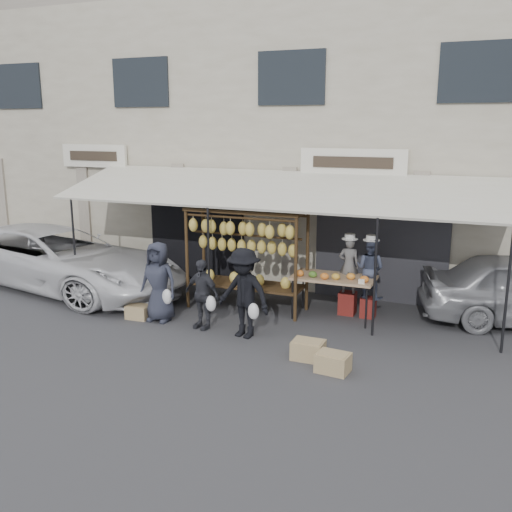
{
  "coord_description": "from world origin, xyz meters",
  "views": [
    {
      "loc": [
        4.3,
        -9.32,
        3.99
      ],
      "look_at": [
        -0.02,
        1.4,
        1.3
      ],
      "focal_mm": 40.0,
      "sensor_mm": 36.0,
      "label": 1
    }
  ],
  "objects_px": {
    "vendor_left": "(349,265)",
    "van": "(53,243)",
    "crate_near_b": "(333,363)",
    "vendor_right": "(370,269)",
    "customer_right": "(244,293)",
    "customer_mid": "(202,294)",
    "customer_left": "(159,282)",
    "crate_far": "(139,312)",
    "banana_rack": "(245,239)",
    "produce_table": "(333,278)",
    "crate_near_a": "(308,350)"
  },
  "relations": [
    {
      "from": "produce_table",
      "to": "crate_near_b",
      "type": "xyz_separation_m",
      "value": [
        0.68,
        -2.56,
        -0.71
      ]
    },
    {
      "from": "crate_near_b",
      "to": "van",
      "type": "xyz_separation_m",
      "value": [
        -7.78,
        2.41,
        0.93
      ]
    },
    {
      "from": "crate_near_b",
      "to": "van",
      "type": "bearing_deg",
      "value": 162.76
    },
    {
      "from": "produce_table",
      "to": "customer_right",
      "type": "bearing_deg",
      "value": -128.49
    },
    {
      "from": "banana_rack",
      "to": "crate_far",
      "type": "relative_size",
      "value": 5.54
    },
    {
      "from": "produce_table",
      "to": "customer_left",
      "type": "xyz_separation_m",
      "value": [
        -3.29,
        -1.44,
        -0.04
      ]
    },
    {
      "from": "customer_left",
      "to": "vendor_right",
      "type": "bearing_deg",
      "value": 24.21
    },
    {
      "from": "crate_near_a",
      "to": "crate_far",
      "type": "bearing_deg",
      "value": 169.79
    },
    {
      "from": "produce_table",
      "to": "van",
      "type": "bearing_deg",
      "value": -178.8
    },
    {
      "from": "produce_table",
      "to": "crate_far",
      "type": "bearing_deg",
      "value": -158.28
    },
    {
      "from": "vendor_right",
      "to": "customer_mid",
      "type": "relative_size",
      "value": 0.9
    },
    {
      "from": "banana_rack",
      "to": "crate_far",
      "type": "distance_m",
      "value": 2.73
    },
    {
      "from": "crate_far",
      "to": "van",
      "type": "height_order",
      "value": "van"
    },
    {
      "from": "crate_near_a",
      "to": "van",
      "type": "height_order",
      "value": "van"
    },
    {
      "from": "banana_rack",
      "to": "vendor_right",
      "type": "bearing_deg",
      "value": 10.53
    },
    {
      "from": "van",
      "to": "vendor_left",
      "type": "bearing_deg",
      "value": -74.63
    },
    {
      "from": "customer_right",
      "to": "customer_left",
      "type": "bearing_deg",
      "value": -173.56
    },
    {
      "from": "crate_near_b",
      "to": "crate_near_a",
      "type": "bearing_deg",
      "value": 146.39
    },
    {
      "from": "customer_left",
      "to": "customer_mid",
      "type": "height_order",
      "value": "customer_left"
    },
    {
      "from": "banana_rack",
      "to": "customer_left",
      "type": "relative_size",
      "value": 1.57
    },
    {
      "from": "vendor_left",
      "to": "crate_near_a",
      "type": "bearing_deg",
      "value": 83.75
    },
    {
      "from": "vendor_left",
      "to": "vendor_right",
      "type": "xyz_separation_m",
      "value": [
        0.45,
        -0.04,
        -0.02
      ]
    },
    {
      "from": "vendor_right",
      "to": "customer_right",
      "type": "distance_m",
      "value": 2.84
    },
    {
      "from": "vendor_right",
      "to": "crate_near_b",
      "type": "distance_m",
      "value": 3.07
    },
    {
      "from": "customer_mid",
      "to": "vendor_left",
      "type": "bearing_deg",
      "value": 51.5
    },
    {
      "from": "vendor_left",
      "to": "van",
      "type": "height_order",
      "value": "van"
    },
    {
      "from": "banana_rack",
      "to": "vendor_right",
      "type": "height_order",
      "value": "banana_rack"
    },
    {
      "from": "customer_mid",
      "to": "vendor_right",
      "type": "bearing_deg",
      "value": 46.38
    },
    {
      "from": "vendor_left",
      "to": "van",
      "type": "relative_size",
      "value": 0.23
    },
    {
      "from": "produce_table",
      "to": "crate_near_b",
      "type": "bearing_deg",
      "value": -75.09
    },
    {
      "from": "produce_table",
      "to": "customer_mid",
      "type": "relative_size",
      "value": 1.21
    },
    {
      "from": "banana_rack",
      "to": "vendor_right",
      "type": "distance_m",
      "value": 2.7
    },
    {
      "from": "crate_near_b",
      "to": "crate_far",
      "type": "relative_size",
      "value": 1.13
    },
    {
      "from": "produce_table",
      "to": "crate_near_a",
      "type": "xyz_separation_m",
      "value": [
        0.15,
        -2.21,
        -0.71
      ]
    },
    {
      "from": "customer_right",
      "to": "crate_near_b",
      "type": "distance_m",
      "value": 2.3
    },
    {
      "from": "vendor_left",
      "to": "crate_far",
      "type": "xyz_separation_m",
      "value": [
        -4.0,
        -1.92,
        -0.94
      ]
    },
    {
      "from": "vendor_left",
      "to": "customer_right",
      "type": "bearing_deg",
      "value": 48.8
    },
    {
      "from": "banana_rack",
      "to": "produce_table",
      "type": "distance_m",
      "value": 2.05
    },
    {
      "from": "produce_table",
      "to": "crate_near_b",
      "type": "height_order",
      "value": "produce_table"
    },
    {
      "from": "customer_mid",
      "to": "van",
      "type": "bearing_deg",
      "value": 177.89
    },
    {
      "from": "vendor_left",
      "to": "vendor_right",
      "type": "distance_m",
      "value": 0.46
    },
    {
      "from": "produce_table",
      "to": "vendor_left",
      "type": "distance_m",
      "value": 0.52
    },
    {
      "from": "crate_far",
      "to": "customer_right",
      "type": "bearing_deg",
      "value": -3.26
    },
    {
      "from": "vendor_right",
      "to": "customer_left",
      "type": "bearing_deg",
      "value": 37.78
    },
    {
      "from": "customer_left",
      "to": "customer_mid",
      "type": "xyz_separation_m",
      "value": [
        1.03,
        -0.07,
        -0.13
      ]
    },
    {
      "from": "customer_left",
      "to": "crate_far",
      "type": "relative_size",
      "value": 3.54
    },
    {
      "from": "produce_table",
      "to": "van",
      "type": "height_order",
      "value": "van"
    },
    {
      "from": "vendor_right",
      "to": "van",
      "type": "relative_size",
      "value": 0.24
    },
    {
      "from": "vendor_left",
      "to": "customer_mid",
      "type": "height_order",
      "value": "vendor_left"
    },
    {
      "from": "crate_near_a",
      "to": "crate_far",
      "type": "relative_size",
      "value": 1.16
    }
  ]
}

